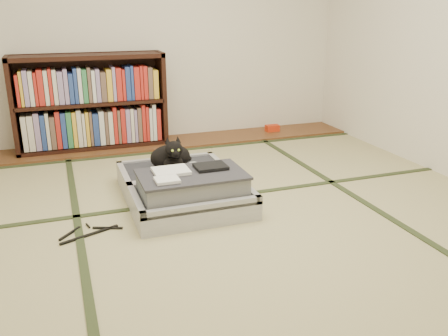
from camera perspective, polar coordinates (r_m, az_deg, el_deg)
name	(u,v)px	position (r m, az deg, el deg)	size (l,w,h in m)	color
floor	(234,220)	(3.21, 1.26, -6.23)	(4.50, 4.50, 0.00)	tan
wood_strip	(167,142)	(5.01, -6.90, 3.07)	(4.00, 0.50, 0.02)	brown
red_item	(272,128)	(5.42, 5.83, 4.80)	(0.15, 0.09, 0.07)	red
tatami_borders	(212,193)	(3.63, -1.51, -3.07)	(4.00, 4.50, 0.01)	#2D381E
bookcase	(91,104)	(4.88, -15.70, 7.40)	(1.46, 0.33, 0.94)	black
suitcase	(184,187)	(3.46, -4.83, -2.34)	(0.81, 1.08, 0.32)	#B5B5BA
cat	(171,157)	(3.67, -6.36, 1.37)	(0.36, 0.36, 0.29)	black
cable_coil	(193,165)	(3.77, -3.73, 0.37)	(0.11, 0.11, 0.03)	white
hanger	(89,232)	(3.14, -15.90, -7.47)	(0.40, 0.25, 0.01)	black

